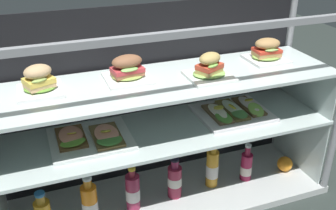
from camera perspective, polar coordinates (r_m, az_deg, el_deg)
The scene contains 19 objects.
ground_plane at distance 2.02m, azimuth 0.00°, elevation -13.67°, with size 6.00×6.00×0.02m, color #2A322F.
case_base_deck at distance 2.00m, azimuth 0.00°, elevation -13.05°, with size 1.56×0.46×0.04m, color silver.
case_frame at distance 1.85m, azimuth -1.50°, elevation 1.19°, with size 1.56×0.46×0.92m.
riser_lower_tier at distance 1.89m, azimuth 0.00°, elevation -8.50°, with size 1.49×0.40×0.35m.
shelf_lower_glass at distance 1.79m, azimuth 0.00°, elevation -3.68°, with size 1.51×0.41×0.01m, color silver.
riser_upper_tier at distance 1.73m, azimuth 0.00°, elevation -0.22°, with size 1.49×0.40×0.23m.
shelf_upper_glass at distance 1.68m, azimuth 0.00°, elevation 3.46°, with size 1.51×0.41×0.01m, color silver.
plated_roll_sandwich_near_left_corner at distance 1.61m, azimuth -18.03°, elevation 3.10°, with size 0.17×0.17×0.12m.
plated_roll_sandwich_near_right_corner at distance 1.66m, azimuth -5.85°, elevation 4.96°, with size 0.19×0.19×0.11m.
plated_roll_sandwich_center at distance 1.69m, azimuth 5.97°, elevation 5.13°, with size 0.19×0.19×0.11m.
plated_roll_sandwich_left_of_center at distance 1.93m, azimuth 14.00°, elevation 7.39°, with size 0.18×0.18×0.11m.
open_sandwich_tray_mid_right at distance 1.71m, azimuth -11.11°, elevation -4.66°, with size 0.34×0.29×0.06m.
open_sandwich_tray_right_of_center at distance 1.92m, azimuth 9.40°, elevation -0.90°, with size 0.34×0.29×0.06m.
juice_bottle_tucked_behind at distance 1.84m, azimuth -11.20°, elevation -13.58°, with size 0.07×0.07×0.22m.
juice_bottle_front_second at distance 1.87m, azimuth -5.08°, elevation -12.31°, with size 0.07×0.07×0.23m.
juice_bottle_near_post at distance 1.93m, azimuth 0.97°, elevation -10.77°, with size 0.07×0.07×0.21m.
juice_bottle_front_fourth at distance 2.00m, azimuth 6.37°, elevation -8.95°, with size 0.06×0.06×0.25m.
juice_bottle_front_right_end at distance 2.09m, azimuth 11.18°, elevation -8.64°, with size 0.06×0.06×0.20m.
orange_fruit_beside_bottles at distance 2.21m, azimuth 16.44°, elevation -8.12°, with size 0.08×0.08×0.08m, color orange.
Camera 1 is at (-0.54, -1.45, 1.29)m, focal length 42.40 mm.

